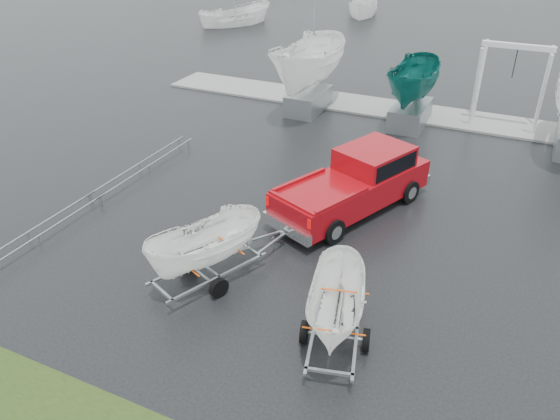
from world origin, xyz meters
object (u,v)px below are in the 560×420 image
object	(u,v)px
trailer_hitched	(203,211)
trailer_parked	(340,267)
pickup_truck	(359,180)
boat_hoist	(513,74)

from	to	relation	value
trailer_hitched	trailer_parked	bearing A→B (deg)	13.10
trailer_parked	trailer_hitched	bearing A→B (deg)	156.05
pickup_truck	boat_hoist	distance (m)	11.87
pickup_truck	trailer_hitched	xyz separation A→B (m)	(-2.65, -6.27, 1.31)
trailer_parked	boat_hoist	bearing A→B (deg)	68.37
pickup_truck	boat_hoist	world-z (taller)	boat_hoist
trailer_hitched	boat_hoist	xyz separation A→B (m)	(6.73, 17.31, 0.23)
pickup_truck	trailer_hitched	distance (m)	6.93
pickup_truck	boat_hoist	xyz separation A→B (m)	(4.08, 11.04, 1.54)
pickup_truck	trailer_hitched	size ratio (longest dim) A/B	1.54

